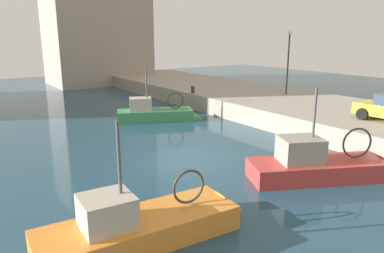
# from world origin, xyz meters

# --- Properties ---
(water_surface) EXTENTS (80.00, 80.00, 0.00)m
(water_surface) POSITION_xyz_m (0.00, 0.00, 0.00)
(water_surface) COLOR navy
(water_surface) RESTS_ON ground
(quay_wall) EXTENTS (9.00, 56.00, 1.20)m
(quay_wall) POSITION_xyz_m (11.50, 0.00, 0.60)
(quay_wall) COLOR #9E9384
(quay_wall) RESTS_ON ground
(fishing_boat_red) EXTENTS (6.53, 4.35, 4.55)m
(fishing_boat_red) POSITION_xyz_m (3.50, -5.02, 0.17)
(fishing_boat_red) COLOR #BC3833
(fishing_boat_red) RESTS_ON ground
(fishing_boat_green) EXTENTS (5.93, 3.81, 4.39)m
(fishing_boat_green) POSITION_xyz_m (3.04, 7.83, 0.14)
(fishing_boat_green) COLOR #388951
(fishing_boat_green) RESTS_ON ground
(fishing_boat_orange) EXTENTS (6.58, 2.34, 4.41)m
(fishing_boat_orange) POSITION_xyz_m (-4.54, -5.04, 0.12)
(fishing_boat_orange) COLOR orange
(fishing_boat_orange) RESTS_ON ground
(mooring_bollard_mid) EXTENTS (0.28, 0.28, 0.55)m
(mooring_bollard_mid) POSITION_xyz_m (7.35, 10.00, 1.48)
(mooring_bollard_mid) COLOR #2D2D33
(mooring_bollard_mid) RESTS_ON quay_wall
(quay_streetlamp) EXTENTS (0.36, 0.36, 4.83)m
(quay_streetlamp) POSITION_xyz_m (13.00, 5.49, 4.45)
(quay_streetlamp) COLOR #38383D
(quay_streetlamp) RESTS_ON quay_wall
(waterfront_building_west_mid) EXTENTS (11.33, 7.61, 15.25)m
(waterfront_building_west_mid) POSITION_xyz_m (6.94, 28.88, 7.64)
(waterfront_building_west_mid) COLOR #A39384
(waterfront_building_west_mid) RESTS_ON ground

